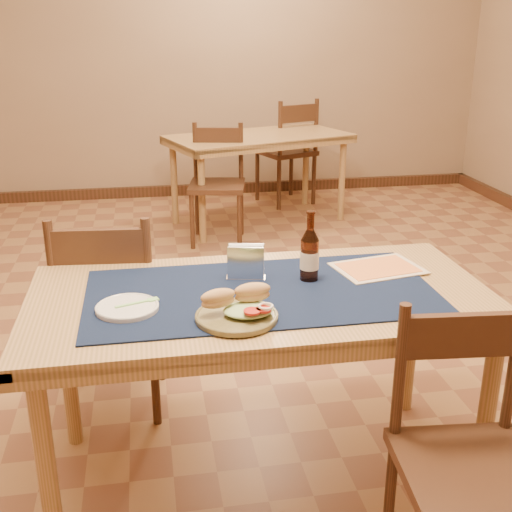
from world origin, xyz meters
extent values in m
cube|color=#946840|center=(0.00, 0.00, -0.01)|extent=(6.00, 7.00, 0.02)
cube|color=#947A5F|center=(0.00, 3.51, 1.40)|extent=(6.00, 0.02, 2.80)
cylinder|color=#A97F4F|center=(-0.72, -1.12, 0.35)|extent=(0.06, 0.06, 0.71)
cylinder|color=#A97F4F|center=(0.72, -1.12, 0.35)|extent=(0.06, 0.06, 0.71)
cylinder|color=#A97F4F|center=(-0.72, -0.48, 0.35)|extent=(0.06, 0.06, 0.71)
cylinder|color=#A97F4F|center=(0.72, -0.48, 0.35)|extent=(0.06, 0.06, 0.71)
cube|color=#A97F4F|center=(0.00, -0.80, 0.73)|extent=(1.60, 0.80, 0.04)
cube|color=black|center=(0.00, -0.80, 0.75)|extent=(1.20, 0.60, 0.01)
cube|color=#422517|center=(0.00, 3.47, 0.05)|extent=(6.00, 0.06, 0.10)
cylinder|color=#A97F4F|center=(0.05, 1.97, 0.35)|extent=(0.06, 0.06, 0.71)
cylinder|color=#A97F4F|center=(1.29, 2.38, 0.35)|extent=(0.06, 0.06, 0.71)
cylinder|color=#A97F4F|center=(-0.14, 2.52, 0.35)|extent=(0.06, 0.06, 0.71)
cylinder|color=#A97F4F|center=(1.11, 2.93, 0.35)|extent=(0.06, 0.06, 0.71)
cube|color=#A97F4F|center=(0.58, 2.45, 0.73)|extent=(1.63, 1.17, 0.04)
cylinder|color=#422517|center=(-0.35, -0.05, 0.23)|extent=(0.04, 0.04, 0.46)
cylinder|color=#422517|center=(-0.71, -0.01, 0.23)|extent=(0.04, 0.04, 0.46)
cylinder|color=#422517|center=(-0.38, -0.41, 0.23)|extent=(0.04, 0.04, 0.46)
cylinder|color=#422517|center=(-0.75, -0.38, 0.23)|extent=(0.04, 0.04, 0.46)
cube|color=#422517|center=(-0.55, -0.21, 0.46)|extent=(0.47, 0.47, 0.04)
cube|color=#422517|center=(-0.57, -0.40, 0.82)|extent=(0.37, 0.06, 0.14)
cylinder|color=#422517|center=(-0.38, -0.42, 0.69)|extent=(0.04, 0.04, 0.47)
cylinder|color=#422517|center=(-0.75, -0.39, 0.69)|extent=(0.04, 0.04, 0.47)
cylinder|color=#422517|center=(0.33, -1.26, 0.22)|extent=(0.03, 0.03, 0.44)
cylinder|color=#422517|center=(0.68, -1.29, 0.22)|extent=(0.03, 0.03, 0.44)
cube|color=#422517|center=(0.49, -1.45, 0.44)|extent=(0.44, 0.44, 0.04)
cube|color=#422517|center=(0.51, -1.26, 0.77)|extent=(0.35, 0.06, 0.14)
cylinder|color=#422517|center=(0.34, -1.25, 0.66)|extent=(0.03, 0.03, 0.45)
cylinder|color=#422517|center=(-0.04, 1.84, 0.22)|extent=(0.04, 0.04, 0.45)
cylinder|color=#422517|center=(0.31, 1.77, 0.22)|extent=(0.04, 0.04, 0.45)
cylinder|color=#422517|center=(0.02, 2.19, 0.22)|extent=(0.04, 0.04, 0.45)
cylinder|color=#422517|center=(0.38, 2.12, 0.22)|extent=(0.04, 0.04, 0.45)
cube|color=#422517|center=(0.17, 1.98, 0.45)|extent=(0.49, 0.49, 0.04)
cube|color=#422517|center=(0.20, 2.16, 0.79)|extent=(0.36, 0.10, 0.14)
cylinder|color=#422517|center=(0.03, 2.20, 0.68)|extent=(0.04, 0.04, 0.46)
cylinder|color=#422517|center=(0.38, 2.13, 0.68)|extent=(0.04, 0.04, 0.46)
cylinder|color=#422517|center=(1.06, 3.29, 0.24)|extent=(0.04, 0.04, 0.49)
cylinder|color=#422517|center=(0.69, 3.15, 0.24)|extent=(0.04, 0.04, 0.49)
cylinder|color=#422517|center=(1.19, 2.92, 0.24)|extent=(0.04, 0.04, 0.49)
cylinder|color=#422517|center=(0.83, 2.79, 0.24)|extent=(0.04, 0.04, 0.49)
cube|color=#422517|center=(0.94, 3.04, 0.49)|extent=(0.58, 0.58, 0.04)
cube|color=#422517|center=(1.01, 2.85, 0.86)|extent=(0.38, 0.17, 0.15)
cylinder|color=#422517|center=(1.19, 2.91, 0.73)|extent=(0.04, 0.04, 0.50)
cylinder|color=#422517|center=(0.83, 2.78, 0.73)|extent=(0.04, 0.04, 0.50)
cylinder|color=brown|center=(-0.12, -1.00, 0.76)|extent=(0.26, 0.26, 0.01)
torus|color=brown|center=(-0.12, -1.00, 0.77)|extent=(0.26, 0.26, 0.01)
ellipsoid|color=#9BB47C|center=(-0.08, -1.01, 0.78)|extent=(0.16, 0.13, 0.03)
ellipsoid|color=tan|center=(-0.17, -0.99, 0.82)|extent=(0.12, 0.08, 0.06)
ellipsoid|color=tan|center=(-0.06, -0.96, 0.82)|extent=(0.12, 0.06, 0.07)
cylinder|color=#B22017|center=(-0.07, -1.06, 0.80)|extent=(0.05, 0.05, 0.01)
cylinder|color=#B22017|center=(-0.04, -1.05, 0.80)|extent=(0.05, 0.05, 0.01)
torus|color=silver|center=(-0.03, -1.05, 0.81)|extent=(0.05, 0.05, 0.01)
cylinder|color=silver|center=(-0.45, -0.87, 0.76)|extent=(0.20, 0.20, 0.01)
torus|color=silver|center=(-0.45, -0.87, 0.77)|extent=(0.20, 0.20, 0.01)
cube|color=#94E47D|center=(-0.44, -0.87, 0.77)|extent=(0.11, 0.05, 0.00)
cube|color=#94E47D|center=(-0.37, -0.84, 0.77)|extent=(0.04, 0.03, 0.00)
cylinder|color=#471D0C|center=(0.19, -0.72, 0.83)|extent=(0.07, 0.07, 0.15)
cone|color=#471D0C|center=(0.19, -0.72, 0.92)|extent=(0.07, 0.07, 0.04)
cylinder|color=#471D0C|center=(0.19, -0.72, 0.97)|extent=(0.03, 0.03, 0.06)
cylinder|color=#471D0C|center=(0.19, -0.72, 1.01)|extent=(0.03, 0.03, 0.01)
cylinder|color=#F3E4C2|center=(0.19, -0.72, 0.83)|extent=(0.07, 0.07, 0.06)
cube|color=white|center=(-0.03, -0.67, 0.76)|extent=(0.15, 0.08, 0.00)
cube|color=white|center=(-0.04, -0.69, 0.82)|extent=(0.13, 0.03, 0.12)
cube|color=white|center=(-0.03, -0.65, 0.82)|extent=(0.13, 0.03, 0.12)
cube|color=white|center=(-0.03, -0.67, 0.82)|extent=(0.13, 0.06, 0.11)
cube|color=#44A7DA|center=(-0.04, -0.69, 0.83)|extent=(0.09, 0.02, 0.04)
cube|color=beige|center=(0.47, -0.66, 0.76)|extent=(0.35, 0.29, 0.00)
cube|color=orange|center=(0.47, -0.66, 0.76)|extent=(0.30, 0.24, 0.00)
camera|label=1|loc=(-0.37, -2.81, 1.63)|focal=45.00mm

